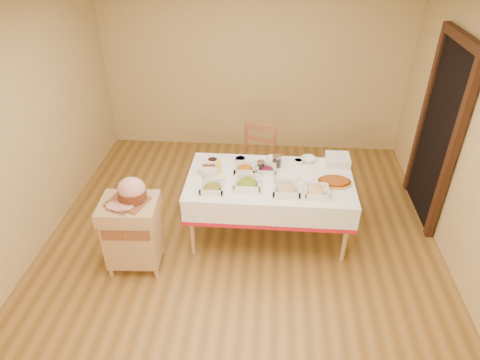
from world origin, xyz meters
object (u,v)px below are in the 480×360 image
(preserve_jar_right, at_px, (277,162))
(brass_platter, at_px, (334,182))
(ham_on_board, at_px, (131,192))
(dining_chair, at_px, (256,163))
(mustard_bottle, at_px, (219,167))
(bread_basket, at_px, (209,169))
(plate_stack, at_px, (338,160))
(butcher_cart, at_px, (133,230))
(dining_table, at_px, (269,190))
(preserve_jar_left, at_px, (261,166))

(preserve_jar_right, relative_size, brass_platter, 0.38)
(ham_on_board, bearing_deg, dining_chair, 48.67)
(mustard_bottle, xyz_separation_m, bread_basket, (-0.11, -0.00, -0.04))
(ham_on_board, height_order, bread_basket, ham_on_board)
(dining_chair, bearing_deg, mustard_bottle, -120.29)
(bread_basket, relative_size, plate_stack, 0.87)
(brass_platter, bearing_deg, dining_chair, 138.94)
(butcher_cart, distance_m, ham_on_board, 0.46)
(plate_stack, bearing_deg, dining_table, -153.53)
(dining_chair, relative_size, brass_platter, 2.81)
(preserve_jar_right, xyz_separation_m, plate_stack, (0.70, 0.12, -0.01))
(ham_on_board, relative_size, plate_stack, 1.46)
(dining_table, height_order, preserve_jar_right, preserve_jar_right)
(ham_on_board, bearing_deg, brass_platter, 15.22)
(mustard_bottle, bearing_deg, plate_stack, 13.43)
(dining_chair, xyz_separation_m, plate_stack, (0.96, -0.33, 0.29))
(dining_chair, bearing_deg, brass_platter, -41.06)
(butcher_cart, relative_size, preserve_jar_right, 5.92)
(preserve_jar_right, height_order, bread_basket, preserve_jar_right)
(mustard_bottle, bearing_deg, brass_platter, -5.12)
(ham_on_board, relative_size, bread_basket, 1.69)
(butcher_cart, relative_size, dining_chair, 0.80)
(bread_basket, bearing_deg, plate_stack, 12.54)
(dining_table, bearing_deg, plate_stack, 26.47)
(plate_stack, bearing_deg, preserve_jar_right, -170.33)
(dining_chair, distance_m, plate_stack, 1.06)
(ham_on_board, distance_m, mustard_bottle, 1.03)
(bread_basket, bearing_deg, dining_table, -5.04)
(preserve_jar_left, relative_size, mustard_bottle, 0.62)
(ham_on_board, xyz_separation_m, preserve_jar_right, (1.42, 0.87, -0.10))
(plate_stack, bearing_deg, dining_chair, 160.80)
(mustard_bottle, height_order, brass_platter, mustard_bottle)
(bread_basket, height_order, plate_stack, bread_basket)
(dining_chair, height_order, brass_platter, dining_chair)
(preserve_jar_left, distance_m, brass_platter, 0.83)
(butcher_cart, relative_size, mustard_bottle, 4.41)
(butcher_cart, distance_m, dining_chair, 1.81)
(preserve_jar_left, relative_size, plate_stack, 0.43)
(preserve_jar_left, bearing_deg, ham_on_board, -148.35)
(bread_basket, bearing_deg, preserve_jar_left, 9.86)
(ham_on_board, height_order, brass_platter, ham_on_board)
(butcher_cart, bearing_deg, brass_platter, 15.74)
(dining_table, height_order, mustard_bottle, mustard_bottle)
(dining_table, xyz_separation_m, dining_chair, (-0.19, 0.72, -0.08))
(dining_table, relative_size, mustard_bottle, 9.92)
(dining_chair, distance_m, ham_on_board, 1.81)
(dining_chair, xyz_separation_m, preserve_jar_right, (0.26, -0.45, 0.30))
(butcher_cart, bearing_deg, preserve_jar_left, 31.87)
(preserve_jar_right, bearing_deg, brass_platter, -26.72)
(preserve_jar_left, height_order, plate_stack, preserve_jar_left)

